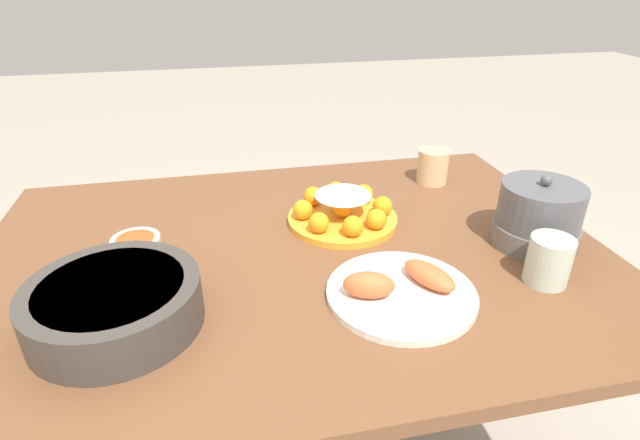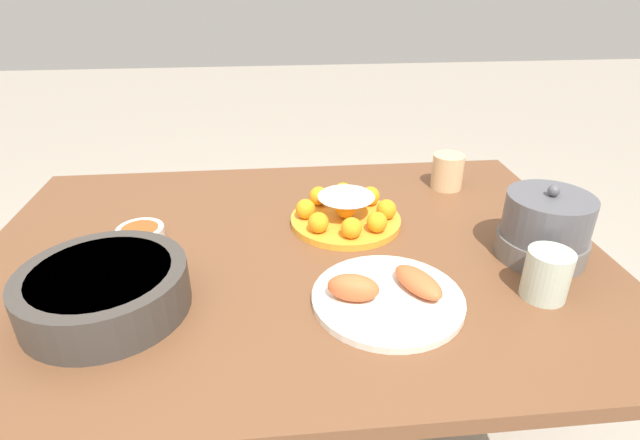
{
  "view_description": "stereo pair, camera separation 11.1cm",
  "coord_description": "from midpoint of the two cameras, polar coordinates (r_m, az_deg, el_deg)",
  "views": [
    {
      "loc": [
        0.14,
        0.91,
        1.28
      ],
      "look_at": [
        -0.07,
        -0.05,
        0.76
      ],
      "focal_mm": 28.0,
      "sensor_mm": 36.0,
      "label": 1
    },
    {
      "loc": [
        0.03,
        0.93,
        1.28
      ],
      "look_at": [
        -0.07,
        -0.05,
        0.76
      ],
      "focal_mm": 28.0,
      "sensor_mm": 36.0,
      "label": 2
    }
  ],
  "objects": [
    {
      "name": "seafood_platter",
      "position": [
        0.93,
        5.82,
        -8.04
      ],
      "size": [
        0.28,
        0.28,
        0.06
      ],
      "color": "silver",
      "rests_on": "dining_table"
    },
    {
      "name": "cup_near",
      "position": [
        1.41,
        10.56,
        6.0
      ],
      "size": [
        0.08,
        0.08,
        0.09
      ],
      "color": "#DBB27F",
      "rests_on": "dining_table"
    },
    {
      "name": "cup_far",
      "position": [
        1.02,
        21.92,
        -4.4
      ],
      "size": [
        0.08,
        0.08,
        0.09
      ],
      "color": "beige",
      "rests_on": "dining_table"
    },
    {
      "name": "serving_bowl",
      "position": [
        0.94,
        -25.71,
        -8.68
      ],
      "size": [
        0.29,
        0.29,
        0.08
      ],
      "color": "#3D3833",
      "rests_on": "dining_table"
    },
    {
      "name": "warming_pot",
      "position": [
        1.14,
        21.2,
        0.38
      ],
      "size": [
        0.18,
        0.18,
        0.16
      ],
      "color": "#66605B",
      "rests_on": "dining_table"
    },
    {
      "name": "cake_plate",
      "position": [
        1.17,
        -0.08,
        0.91
      ],
      "size": [
        0.26,
        0.26,
        0.08
      ],
      "color": "gold",
      "rests_on": "dining_table"
    },
    {
      "name": "sauce_bowl",
      "position": [
        1.16,
        -22.9,
        -2.59
      ],
      "size": [
        0.1,
        0.1,
        0.03
      ],
      "color": "silver",
      "rests_on": "dining_table"
    },
    {
      "name": "dining_table",
      "position": [
        1.13,
        -5.6,
        -7.48
      ],
      "size": [
        1.33,
        0.95,
        0.72
      ],
      "color": "brown",
      "rests_on": "ground_plane"
    }
  ]
}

